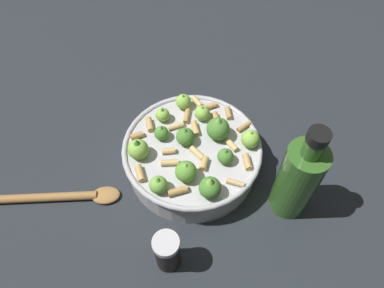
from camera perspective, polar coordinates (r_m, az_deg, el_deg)
ground_plane at (r=0.70m, az=-0.00°, el=-3.36°), size 2.40×2.40×0.00m
cooking_pan at (r=0.66m, az=0.02°, el=-1.59°), size 0.26×0.26×0.11m
pepper_shaker at (r=0.58m, az=-4.00°, el=-16.90°), size 0.04×0.04×0.09m
olive_oil_bottle at (r=0.61m, az=16.66°, el=-5.39°), size 0.07×0.07×0.21m
wooden_spoon at (r=0.70m, az=-20.26°, el=-7.97°), size 0.23×0.13×0.02m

